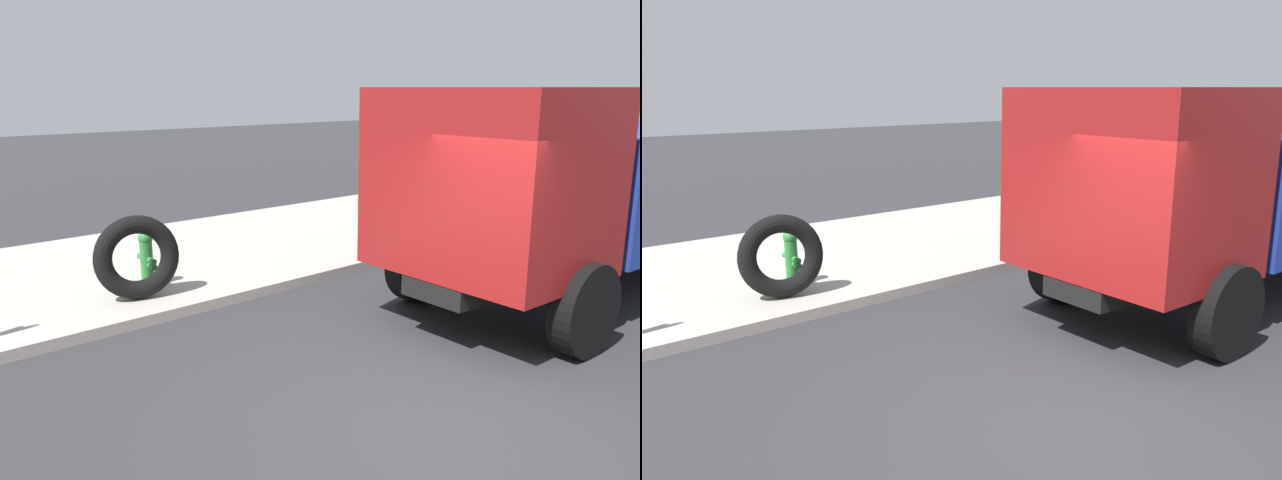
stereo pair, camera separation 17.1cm
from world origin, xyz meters
The scene contains 5 objects.
ground_plane centered at (0.00, 0.00, 0.00)m, with size 80.00×80.00×0.00m, color #2D2D30.
sidewalk_curb centered at (0.00, 6.50, 0.07)m, with size 36.00×5.00×0.15m, color #ADA89E.
fire_hydrant centered at (-0.49, 5.12, 0.60)m, with size 0.21×0.47×0.84m.
loose_tire centered at (-0.83, 4.71, 0.74)m, with size 1.16×1.16×0.25m, color black.
dump_truck_blue centered at (4.42, 1.07, 1.61)m, with size 7.09×3.02×3.00m.
Camera 1 is at (-4.48, -3.26, 3.00)m, focal length 35.78 mm.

